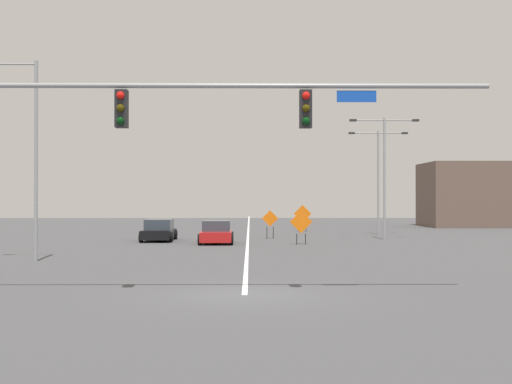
{
  "coord_description": "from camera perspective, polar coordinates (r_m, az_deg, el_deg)",
  "views": [
    {
      "loc": [
        0.15,
        -18.68,
        2.68
      ],
      "look_at": [
        0.61,
        33.94,
        3.17
      ],
      "focal_mm": 47.36,
      "sensor_mm": 36.0,
      "label": 1
    }
  ],
  "objects": [
    {
      "name": "ground",
      "position": [
        18.87,
        -0.97,
        -8.7
      ],
      "size": [
        146.01,
        146.01,
        0.0
      ],
      "primitive_type": "plane",
      "color": "#444447"
    },
    {
      "name": "road_centre_stripe",
      "position": [
        59.29,
        -0.65,
        -3.12
      ],
      "size": [
        0.16,
        81.12,
        0.01
      ],
      "color": "white",
      "rests_on": "ground"
    },
    {
      "name": "traffic_signal_assembly",
      "position": [
        19.06,
        -10.35,
        5.87
      ],
      "size": [
        15.4,
        0.44,
        6.41
      ],
      "color": "gray",
      "rests_on": "ground"
    },
    {
      "name": "street_lamp_mid_right",
      "position": [
        44.75,
        10.79,
        2.17
      ],
      "size": [
        4.53,
        0.24,
        7.91
      ],
      "color": "gray",
      "rests_on": "ground"
    },
    {
      "name": "street_lamp_near_left",
      "position": [
        50.43,
        10.28,
        1.68
      ],
      "size": [
        4.35,
        0.24,
        7.62
      ],
      "color": "gray",
      "rests_on": "ground"
    },
    {
      "name": "street_lamp_far_left",
      "position": [
        30.36,
        -18.42,
        3.41
      ],
      "size": [
        2.4,
        0.24,
        8.56
      ],
      "color": "gray",
      "rests_on": "ground"
    },
    {
      "name": "construction_sign_median_near",
      "position": [
        44.78,
        1.2,
        -2.42
      ],
      "size": [
        1.08,
        0.06,
        1.88
      ],
      "color": "orange",
      "rests_on": "ground"
    },
    {
      "name": "construction_sign_median_far",
      "position": [
        54.11,
        3.96,
        -1.94
      ],
      "size": [
        1.4,
        0.27,
        2.15
      ],
      "color": "orange",
      "rests_on": "ground"
    },
    {
      "name": "construction_sign_right_lane",
      "position": [
        39.14,
        3.83,
        -2.64
      ],
      "size": [
        1.32,
        0.27,
        1.99
      ],
      "color": "orange",
      "rests_on": "ground"
    },
    {
      "name": "car_black_passing",
      "position": [
        43.01,
        -8.2,
        -3.23
      ],
      "size": [
        2.09,
        4.49,
        1.36
      ],
      "color": "black",
      "rests_on": "ground"
    },
    {
      "name": "car_red_near",
      "position": [
        40.05,
        -3.37,
        -3.47
      ],
      "size": [
        2.1,
        3.88,
        1.35
      ],
      "color": "red",
      "rests_on": "ground"
    },
    {
      "name": "roadside_building_east",
      "position": [
        66.98,
        17.76,
        -0.22
      ],
      "size": [
        8.85,
        7.33,
        6.03
      ],
      "color": "brown",
      "rests_on": "ground"
    }
  ]
}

